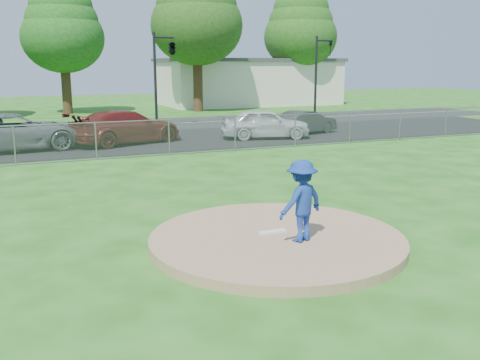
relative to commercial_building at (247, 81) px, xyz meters
The scene contains 18 objects.
ground 32.32m from the commercial_building, 119.74° to the right, with size 120.00×120.00×0.00m, color #1A5412.
pitchers_mound 41.28m from the commercial_building, 112.83° to the right, with size 5.40×5.40×0.20m, color #967552.
pitching_rubber 41.09m from the commercial_building, 112.94° to the right, with size 0.60×0.15×0.04m, color white.
chain_link_fence 30.56m from the commercial_building, 121.61° to the right, with size 40.00×0.06×1.50m, color gray.
parking_lot 26.89m from the commercial_building, 126.66° to the right, with size 50.00×8.00×0.01m, color black.
street 21.37m from the commercial_building, 138.81° to the right, with size 60.00×7.00×0.01m, color #242426.
commercial_building is the anchor object (origin of this frame).
tree_center 17.99m from the commercial_building, 166.76° to the right, with size 6.16×6.16×9.84m.
tree_right 10.73m from the commercial_building, 139.40° to the right, with size 7.28×7.28×11.63m.
tree_far_right 7.00m from the commercial_building, 36.87° to the right, with size 6.72×6.72×10.74m.
traffic_signal_center 20.17m from the commercial_building, 126.94° to the right, with size 1.42×2.48×5.60m.
traffic_signal_right 16.14m from the commercial_building, 96.29° to the right, with size 1.28×0.20×5.60m.
pitcher 41.60m from the commercial_building, 112.20° to the right, with size 1.09×0.63×1.68m, color navy.
traffic_cone 30.90m from the commercial_building, 132.89° to the right, with size 0.33×0.33×0.64m, color orange.
parked_car_gray 30.53m from the commercial_building, 133.32° to the right, with size 2.71×5.88×1.63m, color slate.
parked_car_darkred 27.18m from the commercial_building, 126.09° to the right, with size 2.25×5.54×1.61m, color maroon.
parked_car_pearl 24.66m from the commercial_building, 111.55° to the right, with size 1.82×4.52×1.54m, color silver.
parked_car_charcoal 22.96m from the commercial_building, 105.69° to the right, with size 1.35×3.87×1.28m, color #2A2A2D.
Camera 1 is at (-4.93, -9.66, 3.74)m, focal length 40.00 mm.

